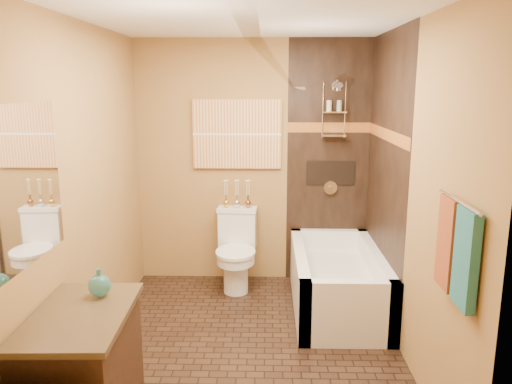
{
  "coord_description": "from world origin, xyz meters",
  "views": [
    {
      "loc": [
        0.15,
        -3.61,
        2.05
      ],
      "look_at": [
        0.05,
        0.4,
        1.18
      ],
      "focal_mm": 35.0,
      "sensor_mm": 36.0,
      "label": 1
    }
  ],
  "objects_px": {
    "bathtub": "(337,285)",
    "vanity": "(83,373)",
    "toilet": "(236,250)",
    "sunset_painting": "(237,134)"
  },
  "relations": [
    {
      "from": "bathtub",
      "to": "vanity",
      "type": "distance_m",
      "value": 2.46
    },
    {
      "from": "bathtub",
      "to": "toilet",
      "type": "distance_m",
      "value": 1.08
    },
    {
      "from": "bathtub",
      "to": "vanity",
      "type": "bearing_deg",
      "value": -134.58
    },
    {
      "from": "sunset_painting",
      "to": "toilet",
      "type": "height_order",
      "value": "sunset_painting"
    },
    {
      "from": "sunset_painting",
      "to": "vanity",
      "type": "height_order",
      "value": "sunset_painting"
    },
    {
      "from": "bathtub",
      "to": "vanity",
      "type": "height_order",
      "value": "vanity"
    },
    {
      "from": "sunset_painting",
      "to": "bathtub",
      "type": "bearing_deg",
      "value": -36.93
    },
    {
      "from": "bathtub",
      "to": "toilet",
      "type": "xyz_separation_m",
      "value": [
        -0.96,
        0.46,
        0.18
      ]
    },
    {
      "from": "vanity",
      "to": "bathtub",
      "type": "bearing_deg",
      "value": 43.52
    },
    {
      "from": "sunset_painting",
      "to": "toilet",
      "type": "xyz_separation_m",
      "value": [
        0.0,
        -0.27,
        -1.15
      ]
    }
  ]
}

